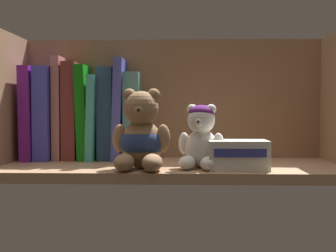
% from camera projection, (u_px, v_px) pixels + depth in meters
% --- Properties ---
extents(shelf_board, '(0.69, 0.26, 0.02)m').
position_uv_depth(shelf_board, '(171.00, 169.00, 0.89)').
color(shelf_board, '#A87F5B').
rests_on(shelf_board, ground).
extents(shelf_back_panel, '(0.72, 0.01, 0.30)m').
position_uv_depth(shelf_back_panel, '(173.00, 103.00, 1.03)').
color(shelf_back_panel, '#896141').
rests_on(shelf_back_panel, ground).
extents(shelf_side_panel_left, '(0.02, 0.28, 0.30)m').
position_uv_depth(shelf_side_panel_left, '(2.00, 102.00, 0.90)').
color(shelf_side_panel_left, '#A87F5B').
rests_on(shelf_side_panel_left, ground).
extents(book_0, '(0.03, 0.15, 0.21)m').
position_uv_depth(book_0, '(35.00, 114.00, 1.00)').
color(book_0, '#6B1A91').
rests_on(book_0, shelf_board).
extents(book_1, '(0.03, 0.13, 0.21)m').
position_uv_depth(book_1, '(49.00, 114.00, 1.00)').
color(book_1, '#4248C8').
rests_on(book_1, shelf_board).
extents(book_2, '(0.02, 0.10, 0.23)m').
position_uv_depth(book_2, '(61.00, 109.00, 0.99)').
color(book_2, '#BC7272').
rests_on(book_2, shelf_board).
extents(book_3, '(0.03, 0.10, 0.22)m').
position_uv_depth(book_3, '(73.00, 111.00, 0.99)').
color(book_3, brown).
rests_on(book_3, shelf_board).
extents(book_4, '(0.03, 0.12, 0.21)m').
position_uv_depth(book_4, '(86.00, 113.00, 0.99)').
color(book_4, '#157F13').
rests_on(book_4, shelf_board).
extents(book_5, '(0.02, 0.13, 0.19)m').
position_uv_depth(book_5, '(95.00, 118.00, 0.99)').
color(book_5, '#48BDAF').
rests_on(book_5, shelf_board).
extents(book_6, '(0.03, 0.09, 0.21)m').
position_uv_depth(book_6, '(108.00, 114.00, 0.99)').
color(book_6, navy).
rests_on(book_6, shelf_board).
extents(book_7, '(0.03, 0.12, 0.23)m').
position_uv_depth(book_7, '(120.00, 110.00, 0.99)').
color(book_7, '#4F53BC').
rests_on(book_7, shelf_board).
extents(book_8, '(0.04, 0.10, 0.20)m').
position_uv_depth(book_8, '(133.00, 116.00, 0.99)').
color(book_8, '#5B958E').
rests_on(book_8, shelf_board).
extents(teddy_bear_larger, '(0.11, 0.12, 0.16)m').
position_uv_depth(teddy_bear_larger, '(141.00, 137.00, 0.83)').
color(teddy_bear_larger, '#93704C').
rests_on(teddy_bear_larger, shelf_board).
extents(teddy_bear_smaller, '(0.10, 0.10, 0.13)m').
position_uv_depth(teddy_bear_smaller, '(201.00, 138.00, 0.84)').
color(teddy_bear_smaller, white).
rests_on(teddy_bear_smaller, shelf_board).
extents(small_product_box, '(0.11, 0.07, 0.06)m').
position_uv_depth(small_product_box, '(238.00, 155.00, 0.82)').
color(small_product_box, silver).
rests_on(small_product_box, shelf_board).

